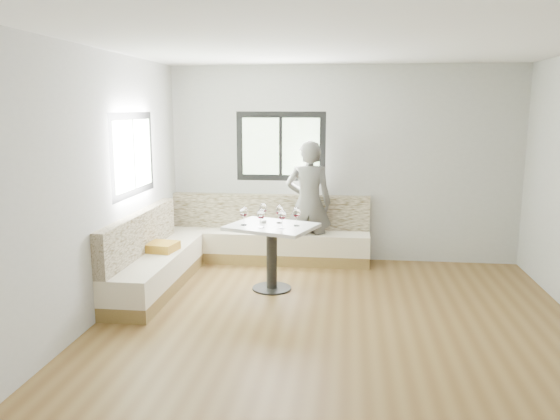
% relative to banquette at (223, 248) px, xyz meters
% --- Properties ---
extents(room, '(5.01, 5.01, 2.81)m').
position_rel_banquette_xyz_m(room, '(1.51, -1.55, 1.08)').
color(room, brown).
rests_on(room, ground).
extents(banquette, '(2.90, 2.80, 0.95)m').
position_rel_banquette_xyz_m(banquette, '(0.00, 0.00, 0.00)').
color(banquette, olive).
rests_on(banquette, ground).
extents(table, '(1.18, 1.05, 0.81)m').
position_rel_banquette_xyz_m(table, '(0.76, -0.64, 0.27)').
color(table, black).
rests_on(table, ground).
extents(person, '(0.65, 0.44, 1.76)m').
position_rel_banquette_xyz_m(person, '(1.12, 0.55, 0.55)').
color(person, '#595752').
rests_on(person, ground).
extents(olive_ramekin, '(0.09, 0.09, 0.03)m').
position_rel_banquette_xyz_m(olive_ramekin, '(0.64, -0.51, 0.50)').
color(olive_ramekin, white).
rests_on(olive_ramekin, table).
extents(wine_glass_a, '(0.10, 0.10, 0.22)m').
position_rel_banquette_xyz_m(wine_glass_a, '(0.43, -0.69, 0.63)').
color(wine_glass_a, white).
rests_on(wine_glass_a, table).
extents(wine_glass_b, '(0.10, 0.10, 0.22)m').
position_rel_banquette_xyz_m(wine_glass_b, '(0.66, -0.80, 0.63)').
color(wine_glass_b, white).
rests_on(wine_glass_b, table).
extents(wine_glass_c, '(0.10, 0.10, 0.22)m').
position_rel_banquette_xyz_m(wine_glass_c, '(0.91, -0.81, 0.63)').
color(wine_glass_c, white).
rests_on(wine_glass_c, table).
extents(wine_glass_d, '(0.10, 0.10, 0.22)m').
position_rel_banquette_xyz_m(wine_glass_d, '(0.84, -0.52, 0.63)').
color(wine_glass_d, white).
rests_on(wine_glass_d, table).
extents(wine_glass_e, '(0.10, 0.10, 0.22)m').
position_rel_banquette_xyz_m(wine_glass_e, '(1.06, -0.65, 0.63)').
color(wine_glass_e, white).
rests_on(wine_glass_e, table).
extents(wine_glass_f, '(0.10, 0.10, 0.22)m').
position_rel_banquette_xyz_m(wine_glass_f, '(0.62, -0.40, 0.63)').
color(wine_glass_f, white).
rests_on(wine_glass_f, table).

